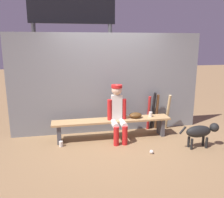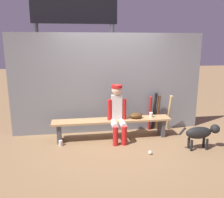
{
  "view_description": "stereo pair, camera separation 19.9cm",
  "coord_description": "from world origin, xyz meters",
  "px_view_note": "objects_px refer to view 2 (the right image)",
  "views": [
    {
      "loc": [
        -0.97,
        -4.85,
        2.06
      ],
      "look_at": [
        0.0,
        0.0,
        0.88
      ],
      "focal_mm": 38.67,
      "sensor_mm": 36.0,
      "label": 1
    },
    {
      "loc": [
        -0.78,
        -4.89,
        2.06
      ],
      "look_at": [
        0.0,
        0.0,
        0.88
      ],
      "focal_mm": 38.67,
      "sensor_mm": 36.0,
      "label": 2
    }
  ],
  "objects_px": {
    "baseball_glove": "(136,116)",
    "bat_wood_natural": "(169,113)",
    "scoreboard": "(78,26)",
    "bat_wood_dark": "(158,112)",
    "baseball": "(150,153)",
    "bat_aluminum_red": "(150,113)",
    "cup_on_ground": "(61,143)",
    "cup_on_bench": "(151,115)",
    "player_seated": "(118,111)",
    "bat_aluminum_black": "(154,111)",
    "dugout_bench": "(112,123)",
    "dog": "(201,133)"
  },
  "relations": [
    {
      "from": "dugout_bench",
      "to": "baseball_glove",
      "type": "height_order",
      "value": "baseball_glove"
    },
    {
      "from": "player_seated",
      "to": "dog",
      "type": "relative_size",
      "value": 1.41
    },
    {
      "from": "dugout_bench",
      "to": "bat_wood_natural",
      "type": "xyz_separation_m",
      "value": [
        1.41,
        0.3,
        0.09
      ]
    },
    {
      "from": "baseball_glove",
      "to": "bat_wood_natural",
      "type": "xyz_separation_m",
      "value": [
        0.89,
        0.3,
        -0.06
      ]
    },
    {
      "from": "cup_on_ground",
      "to": "baseball_glove",
      "type": "bearing_deg",
      "value": 7.71
    },
    {
      "from": "dugout_bench",
      "to": "dog",
      "type": "xyz_separation_m",
      "value": [
        1.64,
        -0.8,
        -0.01
      ]
    },
    {
      "from": "dugout_bench",
      "to": "baseball_glove",
      "type": "distance_m",
      "value": 0.55
    },
    {
      "from": "bat_wood_natural",
      "to": "bat_aluminum_black",
      "type": "bearing_deg",
      "value": 167.48
    },
    {
      "from": "player_seated",
      "to": "dugout_bench",
      "type": "bearing_deg",
      "value": 133.88
    },
    {
      "from": "bat_aluminum_red",
      "to": "bat_aluminum_black",
      "type": "relative_size",
      "value": 0.9
    },
    {
      "from": "bat_wood_dark",
      "to": "baseball",
      "type": "bearing_deg",
      "value": -114.91
    },
    {
      "from": "dugout_bench",
      "to": "cup_on_ground",
      "type": "bearing_deg",
      "value": -168.66
    },
    {
      "from": "baseball",
      "to": "player_seated",
      "type": "bearing_deg",
      "value": 121.75
    },
    {
      "from": "cup_on_ground",
      "to": "scoreboard",
      "type": "bearing_deg",
      "value": 73.85
    },
    {
      "from": "dugout_bench",
      "to": "bat_aluminum_black",
      "type": "relative_size",
      "value": 2.79
    },
    {
      "from": "bat_wood_natural",
      "to": "scoreboard",
      "type": "relative_size",
      "value": 0.25
    },
    {
      "from": "bat_aluminum_black",
      "to": "cup_on_ground",
      "type": "distance_m",
      "value": 2.28
    },
    {
      "from": "bat_aluminum_black",
      "to": "bat_wood_dark",
      "type": "relative_size",
      "value": 1.07
    },
    {
      "from": "baseball_glove",
      "to": "bat_aluminum_red",
      "type": "bearing_deg",
      "value": 39.57
    },
    {
      "from": "scoreboard",
      "to": "baseball",
      "type": "bearing_deg",
      "value": -61.35
    },
    {
      "from": "cup_on_ground",
      "to": "scoreboard",
      "type": "xyz_separation_m",
      "value": [
        0.45,
        1.57,
        2.39
      ]
    },
    {
      "from": "bat_wood_natural",
      "to": "dog",
      "type": "relative_size",
      "value": 1.03
    },
    {
      "from": "dugout_bench",
      "to": "scoreboard",
      "type": "height_order",
      "value": "scoreboard"
    },
    {
      "from": "player_seated",
      "to": "baseball_glove",
      "type": "distance_m",
      "value": 0.46
    },
    {
      "from": "dugout_bench",
      "to": "cup_on_ground",
      "type": "height_order",
      "value": "dugout_bench"
    },
    {
      "from": "dugout_bench",
      "to": "bat_aluminum_red",
      "type": "height_order",
      "value": "bat_aluminum_red"
    },
    {
      "from": "baseball_glove",
      "to": "cup_on_ground",
      "type": "distance_m",
      "value": 1.69
    },
    {
      "from": "bat_wood_natural",
      "to": "cup_on_ground",
      "type": "height_order",
      "value": "bat_wood_natural"
    },
    {
      "from": "bat_aluminum_red",
      "to": "dog",
      "type": "height_order",
      "value": "bat_aluminum_red"
    },
    {
      "from": "cup_on_bench",
      "to": "scoreboard",
      "type": "height_order",
      "value": "scoreboard"
    },
    {
      "from": "dugout_bench",
      "to": "bat_wood_dark",
      "type": "distance_m",
      "value": 1.23
    },
    {
      "from": "bat_wood_dark",
      "to": "scoreboard",
      "type": "height_order",
      "value": "scoreboard"
    },
    {
      "from": "bat_aluminum_black",
      "to": "scoreboard",
      "type": "relative_size",
      "value": 0.27
    },
    {
      "from": "scoreboard",
      "to": "dugout_bench",
      "type": "bearing_deg",
      "value": -64.73
    },
    {
      "from": "bat_wood_natural",
      "to": "baseball_glove",
      "type": "bearing_deg",
      "value": -161.37
    },
    {
      "from": "player_seated",
      "to": "cup_on_ground",
      "type": "bearing_deg",
      "value": -174.57
    },
    {
      "from": "bat_aluminum_red",
      "to": "bat_wood_dark",
      "type": "distance_m",
      "value": 0.2
    },
    {
      "from": "cup_on_bench",
      "to": "dog",
      "type": "distance_m",
      "value": 1.12
    },
    {
      "from": "player_seated",
      "to": "baseball_glove",
      "type": "xyz_separation_m",
      "value": [
        0.42,
        0.11,
        -0.14
      ]
    },
    {
      "from": "player_seated",
      "to": "dog",
      "type": "distance_m",
      "value": 1.71
    },
    {
      "from": "dog",
      "to": "cup_on_ground",
      "type": "bearing_deg",
      "value": 167.91
    },
    {
      "from": "baseball_glove",
      "to": "cup_on_bench",
      "type": "xyz_separation_m",
      "value": [
        0.35,
        0.01,
        -0.01
      ]
    },
    {
      "from": "cup_on_bench",
      "to": "baseball_glove",
      "type": "bearing_deg",
      "value": -178.26
    },
    {
      "from": "bat_aluminum_red",
      "to": "bat_wood_dark",
      "type": "bearing_deg",
      "value": 1.77
    },
    {
      "from": "dugout_bench",
      "to": "baseball_glove",
      "type": "xyz_separation_m",
      "value": [
        0.53,
        0.0,
        0.15
      ]
    },
    {
      "from": "cup_on_bench",
      "to": "scoreboard",
      "type": "distance_m",
      "value": 2.81
    },
    {
      "from": "bat_wood_dark",
      "to": "baseball",
      "type": "height_order",
      "value": "bat_wood_dark"
    },
    {
      "from": "cup_on_ground",
      "to": "cup_on_bench",
      "type": "bearing_deg",
      "value": 6.66
    },
    {
      "from": "baseball_glove",
      "to": "bat_aluminum_red",
      "type": "distance_m",
      "value": 0.57
    },
    {
      "from": "player_seated",
      "to": "scoreboard",
      "type": "xyz_separation_m",
      "value": [
        -0.74,
        1.46,
        1.8
      ]
    }
  ]
}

